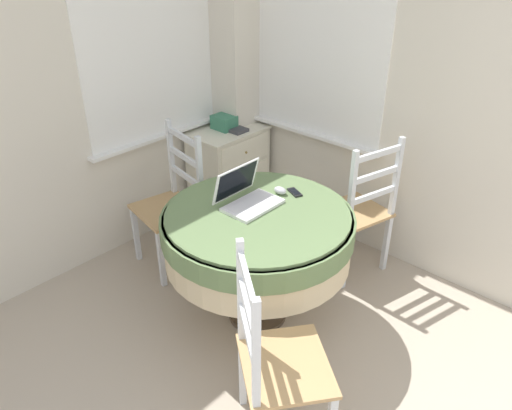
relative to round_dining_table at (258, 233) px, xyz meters
The scene contains 11 objects.
corner_room_shell 0.75m from the round_dining_table, 35.88° to the left, with size 4.31×4.84×2.55m.
round_dining_table is the anchor object (origin of this frame).
laptop 0.22m from the round_dining_table, 75.72° to the left, with size 0.33×0.27×0.22m.
computer_mouse 0.30m from the round_dining_table, 11.01° to the left, with size 0.05×0.08×0.04m.
cell_phone 0.35m from the round_dining_table, ahead, with size 0.09×0.12×0.01m.
dining_chair_near_back_window 0.83m from the round_dining_table, 87.83° to the left, with size 0.45×0.50×1.00m.
dining_chair_near_right_window 0.84m from the round_dining_table, 11.70° to the right, with size 0.52×0.48×1.00m.
dining_chair_camera_near 0.84m from the round_dining_table, 132.20° to the right, with size 0.57×0.58×1.00m.
corner_cabinet 1.36m from the round_dining_table, 52.59° to the left, with size 0.61×0.42×0.73m.
storage_box 1.37m from the round_dining_table, 53.57° to the left, with size 0.15×0.17×0.11m.
book_on_cabinet 1.32m from the round_dining_table, 50.41° to the left, with size 0.13×0.20×0.02m.
Camera 1 is at (-0.86, 0.08, 2.15)m, focal length 35.00 mm.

